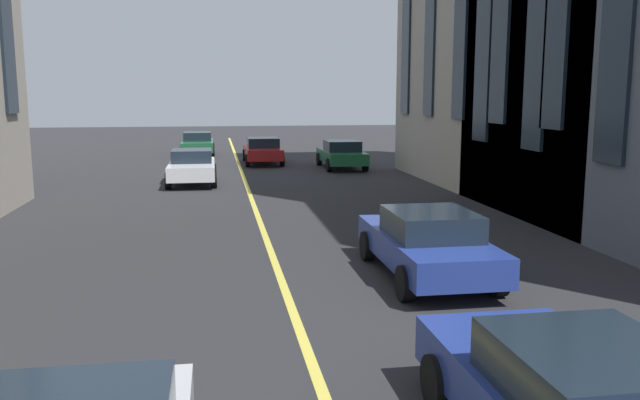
{
  "coord_description": "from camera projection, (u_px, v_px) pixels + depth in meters",
  "views": [
    {
      "loc": [
        5.6,
        1.23,
        3.62
      ],
      "look_at": [
        17.07,
        -0.63,
        1.73
      ],
      "focal_mm": 36.69,
      "sensor_mm": 36.0,
      "label": 1
    }
  ],
  "objects": [
    {
      "name": "lane_centre_line",
      "position": [
        272.0,
        255.0,
        14.81
      ],
      "size": [
        80.0,
        0.16,
        0.01
      ],
      "color": "#D8C64C",
      "rests_on": "ground_plane"
    },
    {
      "name": "car_blue_near",
      "position": [
        428.0,
        243.0,
        12.94
      ],
      "size": [
        4.4,
        1.95,
        1.37
      ],
      "color": "navy",
      "rests_on": "ground_plane"
    },
    {
      "name": "car_red_oncoming",
      "position": [
        263.0,
        150.0,
        34.03
      ],
      "size": [
        4.4,
        1.95,
        1.37
      ],
      "color": "#B21E1E",
      "rests_on": "ground_plane"
    },
    {
      "name": "car_white_trailing",
      "position": [
        192.0,
        166.0,
        26.54
      ],
      "size": [
        4.4,
        1.95,
        1.37
      ],
      "color": "silver",
      "rests_on": "ground_plane"
    },
    {
      "name": "car_green_mid",
      "position": [
        341.0,
        154.0,
        31.89
      ],
      "size": [
        4.4,
        1.95,
        1.37
      ],
      "color": "#1E6038",
      "rests_on": "ground_plane"
    },
    {
      "name": "car_green_parked_b",
      "position": [
        198.0,
        144.0,
        38.57
      ],
      "size": [
        4.4,
        1.95,
        1.37
      ],
      "color": "#1E6038",
      "rests_on": "ground_plane"
    }
  ]
}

